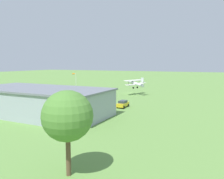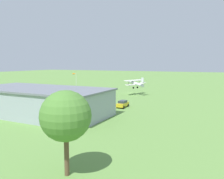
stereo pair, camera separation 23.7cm
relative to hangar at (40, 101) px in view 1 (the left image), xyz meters
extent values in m
plane|color=#608C42|center=(-5.60, -38.54, -2.75)|extent=(400.00, 400.00, 0.00)
cube|color=#99A3AD|center=(0.00, 0.02, -0.18)|extent=(28.52, 14.02, 5.13)
cube|color=slate|center=(0.00, 0.02, 2.56)|extent=(29.13, 14.64, 0.35)
cube|color=#384251|center=(-0.18, -6.65, -0.65)|extent=(9.86, 0.43, 4.21)
cylinder|color=silver|center=(-8.89, -35.19, 0.96)|extent=(6.11, 3.52, 1.99)
cone|color=black|center=(-5.79, -36.65, 0.36)|extent=(1.00, 0.92, 0.75)
cube|color=silver|center=(-8.25, -35.50, 0.70)|extent=(4.48, 7.63, 0.34)
cube|color=silver|center=(-7.70, -35.76, 1.98)|extent=(4.48, 7.63, 0.34)
cube|color=silver|center=(-11.26, -34.08, 2.40)|extent=(1.23, 0.65, 1.47)
cube|color=silver|center=(-11.41, -34.01, 1.46)|extent=(1.92, 2.74, 0.23)
cylinder|color=black|center=(-8.93, -36.23, -0.33)|extent=(0.64, 0.40, 0.64)
cylinder|color=black|center=(-8.12, -34.51, -0.33)|extent=(0.64, 0.40, 0.64)
cylinder|color=#332D28|center=(-9.04, -37.90, 1.34)|extent=(0.32, 0.21, 1.36)
cylinder|color=#332D28|center=(-6.90, -33.36, 1.34)|extent=(0.32, 0.21, 1.36)
cube|color=gold|center=(-12.66, -13.93, -2.04)|extent=(1.74, 4.12, 0.78)
cube|color=#2D3842|center=(-12.66, -13.93, -1.37)|extent=(1.52, 2.31, 0.55)
cylinder|color=black|center=(-13.50, -12.53, -2.43)|extent=(0.23, 0.64, 0.64)
cylinder|color=black|center=(-11.80, -12.55, -2.43)|extent=(0.23, 0.64, 0.64)
cylinder|color=black|center=(-13.53, -15.32, -2.43)|extent=(0.23, 0.64, 0.64)
cylinder|color=black|center=(-11.83, -15.34, -2.43)|extent=(0.23, 0.64, 0.64)
cube|color=#B7B7BC|center=(13.12, -12.95, -2.04)|extent=(2.30, 4.84, 0.79)
cube|color=#2D3842|center=(13.12, -12.95, -1.32)|extent=(1.84, 2.78, 0.64)
cylinder|color=black|center=(12.45, -11.27, -2.43)|extent=(0.30, 0.66, 0.64)
cylinder|color=black|center=(14.18, -11.48, -2.43)|extent=(0.30, 0.66, 0.64)
cylinder|color=black|center=(12.06, -14.41, -2.43)|extent=(0.30, 0.66, 0.64)
cylinder|color=black|center=(13.80, -14.63, -2.43)|extent=(0.30, 0.66, 0.64)
cube|color=slate|center=(19.63, -12.74, -2.06)|extent=(1.95, 4.62, 0.75)
cube|color=#2D3842|center=(19.63, -12.74, -1.39)|extent=(1.67, 2.61, 0.59)
cylinder|color=black|center=(18.68, -11.22, -2.43)|extent=(0.24, 0.65, 0.64)
cylinder|color=black|center=(20.48, -11.16, -2.43)|extent=(0.24, 0.65, 0.64)
cylinder|color=black|center=(18.78, -14.32, -2.43)|extent=(0.24, 0.65, 0.64)
cylinder|color=black|center=(20.58, -14.26, -2.43)|extent=(0.24, 0.65, 0.64)
cylinder|color=black|center=(25.82, -13.47, -2.43)|extent=(0.27, 0.66, 0.64)
cylinder|color=black|center=(27.48, -13.34, -2.43)|extent=(0.27, 0.66, 0.64)
cylinder|color=beige|center=(2.29, -15.73, -2.35)|extent=(0.42, 0.42, 0.80)
cylinder|color=beige|center=(2.29, -15.73, -1.66)|extent=(0.50, 0.50, 0.57)
sphere|color=#D8AD84|center=(2.29, -15.73, -1.27)|extent=(0.22, 0.22, 0.22)
cylinder|color=#3F3F47|center=(4.87, -15.86, -2.36)|extent=(0.36, 0.36, 0.78)
cylinder|color=navy|center=(4.87, -15.86, -1.69)|extent=(0.43, 0.43, 0.55)
sphere|color=brown|center=(4.87, -15.86, -1.31)|extent=(0.21, 0.21, 0.21)
cylinder|color=orange|center=(14.32, -16.85, -2.31)|extent=(0.45, 0.45, 0.89)
cylinder|color=navy|center=(14.32, -16.85, -1.55)|extent=(0.54, 0.54, 0.63)
sphere|color=brown|center=(14.32, -16.85, -1.11)|extent=(0.24, 0.24, 0.24)
cylinder|color=orange|center=(8.36, -16.09, -2.36)|extent=(0.42, 0.42, 0.77)
cylinder|color=orange|center=(8.36, -16.09, -1.70)|extent=(0.50, 0.50, 0.55)
sphere|color=#D8AD84|center=(8.36, -16.09, -1.32)|extent=(0.21, 0.21, 0.21)
cylinder|color=#3F3F47|center=(0.57, -16.28, -2.32)|extent=(0.34, 0.34, 0.85)
cylinder|color=#B23333|center=(0.57, -16.28, -1.60)|extent=(0.40, 0.40, 0.60)
sphere|color=beige|center=(0.57, -16.28, -1.18)|extent=(0.23, 0.23, 0.23)
cylinder|color=brown|center=(-20.17, 18.76, -0.59)|extent=(0.46, 0.46, 4.31)
sphere|color=#4C7F33|center=(-20.17, 18.76, 2.99)|extent=(4.77, 4.77, 4.77)
cylinder|color=silver|center=(14.61, -35.40, 0.56)|extent=(0.12, 0.12, 6.61)
cone|color=orange|center=(15.31, -35.40, 3.71)|extent=(1.43, 1.01, 0.60)
camera|label=1|loc=(-32.35, 35.70, 7.85)|focal=36.55mm
camera|label=2|loc=(-32.57, 35.60, 7.85)|focal=36.55mm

